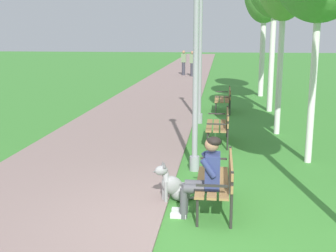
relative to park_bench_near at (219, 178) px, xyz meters
name	(u,v)px	position (x,y,z in m)	size (l,w,h in m)	color
ground_plane	(188,224)	(-0.44, -0.64, -0.51)	(120.00, 120.00, 0.00)	#3D8433
paved_path	(181,74)	(-2.73, 23.36, -0.49)	(3.81, 60.00, 0.04)	gray
park_bench_near	(219,178)	(0.00, 0.00, 0.00)	(0.55, 1.50, 0.85)	olive
park_bench_mid	(220,123)	(0.01, 4.31, 0.00)	(0.55, 1.50, 0.85)	olive
park_bench_far	(225,98)	(0.14, 8.87, 0.00)	(0.55, 1.50, 0.85)	olive
person_seated_on_near_bench	(205,174)	(-0.21, -0.32, 0.17)	(0.74, 0.49, 1.25)	#4C4C51
dog_grey	(175,187)	(-0.71, 0.23, -0.25)	(0.78, 0.47, 0.71)	gray
lamp_post_near	(196,66)	(-0.50, 1.94, 1.60)	(0.24, 0.24, 4.07)	gray
lamp_post_mid	(200,54)	(-0.64, 6.77, 1.61)	(0.24, 0.24, 4.10)	gray
pedestrian_distant	(184,63)	(-2.46, 22.28, 0.33)	(0.32, 0.22, 1.65)	#383842
pedestrian_further_distant	(192,64)	(-1.84, 21.52, 0.33)	(0.32, 0.22, 1.65)	#383842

